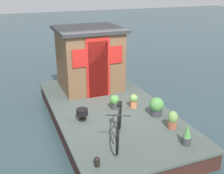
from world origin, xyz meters
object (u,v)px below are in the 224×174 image
at_px(mooring_bollard, 97,161).
at_px(potted_plant_basil, 157,106).
at_px(potted_plant_succulent, 115,101).
at_px(bicycle, 119,124).
at_px(houseboat_cabin, 89,58).
at_px(potted_plant_mint, 134,100).
at_px(potted_plant_thyme, 187,135).
at_px(charcoal_grill, 82,112).
at_px(potted_plant_sage, 173,120).

bearing_deg(mooring_bollard, potted_plant_basil, -55.65).
bearing_deg(mooring_bollard, potted_plant_succulent, -29.71).
xyz_separation_m(bicycle, potted_plant_succulent, (1.48, -0.50, -0.15)).
xyz_separation_m(houseboat_cabin, potted_plant_mint, (-1.95, -0.64, -0.78)).
bearing_deg(potted_plant_thyme, potted_plant_mint, 6.58).
bearing_deg(charcoal_grill, bicycle, -156.87).
distance_m(potted_plant_mint, potted_plant_thyme, 2.12).
bearing_deg(potted_plant_mint, mooring_bollard, 139.58).
height_order(houseboat_cabin, potted_plant_sage, houseboat_cabin).
relative_size(houseboat_cabin, potted_plant_sage, 4.54).
distance_m(houseboat_cabin, potted_plant_thyme, 4.22).
bearing_deg(potted_plant_basil, potted_plant_thyme, 175.86).
height_order(potted_plant_mint, potted_plant_thyme, potted_plant_thyme).
distance_m(charcoal_grill, mooring_bollard, 1.95).
height_order(potted_plant_mint, charcoal_grill, potted_plant_mint).
height_order(bicycle, potted_plant_succulent, bicycle).
height_order(potted_plant_sage, charcoal_grill, potted_plant_sage).
height_order(houseboat_cabin, potted_plant_mint, houseboat_cabin).
distance_m(potted_plant_mint, potted_plant_succulent, 0.54).
height_order(houseboat_cabin, charcoal_grill, houseboat_cabin).
bearing_deg(houseboat_cabin, charcoal_grill, 157.41).
xyz_separation_m(potted_plant_basil, potted_plant_mint, (0.64, 0.35, -0.04)).
distance_m(potted_plant_basil, charcoal_grill, 1.93).
bearing_deg(potted_plant_basil, houseboat_cabin, 20.91).
bearing_deg(potted_plant_mint, bicycle, 143.07).
relative_size(potted_plant_sage, charcoal_grill, 1.50).
bearing_deg(bicycle, houseboat_cabin, -6.55).
relative_size(houseboat_cabin, bicycle, 1.31).
bearing_deg(potted_plant_mint, potted_plant_succulent, 76.73).
bearing_deg(potted_plant_succulent, houseboat_cabin, 3.78).
bearing_deg(potted_plant_thyme, potted_plant_sage, -8.71).
distance_m(houseboat_cabin, charcoal_grill, 2.44).
bearing_deg(potted_plant_basil, potted_plant_mint, 28.53).
relative_size(potted_plant_thyme, mooring_bollard, 2.35).
xyz_separation_m(potted_plant_sage, potted_plant_thyme, (-0.72, 0.11, 0.01)).
distance_m(potted_plant_sage, mooring_bollard, 2.27).
xyz_separation_m(potted_plant_sage, potted_plant_succulent, (1.51, 0.87, 0.01)).
bearing_deg(potted_plant_basil, charcoal_grill, 76.14).
height_order(bicycle, charcoal_grill, bicycle).
height_order(bicycle, potted_plant_thyme, bicycle).
xyz_separation_m(potted_plant_mint, mooring_bollard, (-2.10, 1.79, -0.10)).
bearing_deg(potted_plant_sage, potted_plant_basil, 0.33).
xyz_separation_m(houseboat_cabin, potted_plant_thyme, (-4.06, -0.89, -0.76)).
height_order(bicycle, potted_plant_basil, bicycle).
distance_m(potted_plant_succulent, potted_plant_thyme, 2.35).
relative_size(potted_plant_succulent, mooring_bollard, 1.94).
height_order(potted_plant_sage, mooring_bollard, potted_plant_sage).
bearing_deg(houseboat_cabin, potted_plant_sage, -163.40).
height_order(potted_plant_succulent, mooring_bollard, potted_plant_succulent).
bearing_deg(potted_plant_succulent, potted_plant_mint, -103.27).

